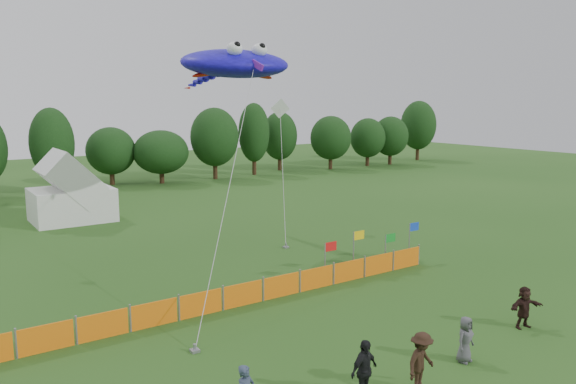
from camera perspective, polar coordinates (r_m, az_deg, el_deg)
ground at (r=19.47m, az=10.52°, el=-17.74°), size 160.00×160.00×0.00m
treeline at (r=58.95m, az=-20.55°, el=4.23°), size 104.57×8.78×8.36m
tent_right at (r=44.04m, az=-21.14°, el=-0.20°), size 5.63×4.50×3.97m
barrier_fence at (r=24.73m, az=-4.62°, el=-10.34°), size 21.90×0.06×1.00m
flag_row at (r=29.57m, az=8.55°, el=-5.32°), size 6.73×0.31×2.21m
spectator_c at (r=18.24m, az=13.39°, el=-16.47°), size 1.34×0.94×1.90m
spectator_d at (r=17.44m, az=7.75°, el=-17.56°), size 1.18×0.65×1.90m
spectator_e at (r=20.54m, az=17.56°, el=-14.08°), size 0.85×0.62×1.60m
spectator_f at (r=24.14m, az=22.87°, el=-10.74°), size 1.61×0.81×1.66m
stingray_kite at (r=35.02m, az=-5.71°, el=12.77°), size 12.84×21.86×12.16m
small_kite_white at (r=38.15m, az=-0.69°, el=5.59°), size 4.37×6.25×8.94m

